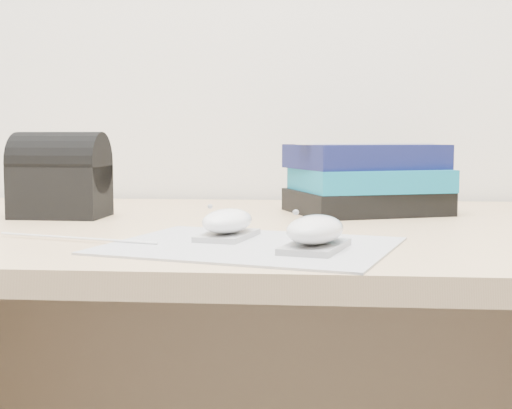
# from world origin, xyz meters

# --- Properties ---
(desk) EXTENTS (1.60, 0.80, 0.73)m
(desk) POSITION_xyz_m (0.00, 1.64, 0.50)
(desk) COLOR tan
(desk) RESTS_ON ground
(mousepad) EXTENTS (0.38, 0.33, 0.00)m
(mousepad) POSITION_xyz_m (-0.10, 1.35, 0.73)
(mousepad) COLOR gray
(mousepad) RESTS_ON desk
(mouse_rear) EXTENTS (0.08, 0.11, 0.04)m
(mouse_rear) POSITION_xyz_m (-0.13, 1.40, 0.75)
(mouse_rear) COLOR #A5A4A7
(mouse_rear) RESTS_ON mousepad
(mouse_front) EXTENTS (0.09, 0.12, 0.05)m
(mouse_front) POSITION_xyz_m (-0.02, 1.31, 0.75)
(mouse_front) COLOR gray
(mouse_front) RESTS_ON mousepad
(usb_cable) EXTENTS (0.22, 0.07, 0.00)m
(usb_cable) POSITION_xyz_m (-0.32, 1.37, 0.73)
(usb_cable) COLOR white
(usb_cable) RESTS_ON mousepad
(book_stack) EXTENTS (0.29, 0.27, 0.12)m
(book_stack) POSITION_xyz_m (0.06, 1.74, 0.79)
(book_stack) COLOR black
(book_stack) RESTS_ON desk
(pouch) EXTENTS (0.15, 0.10, 0.14)m
(pouch) POSITION_xyz_m (-0.43, 1.63, 0.80)
(pouch) COLOR black
(pouch) RESTS_ON desk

